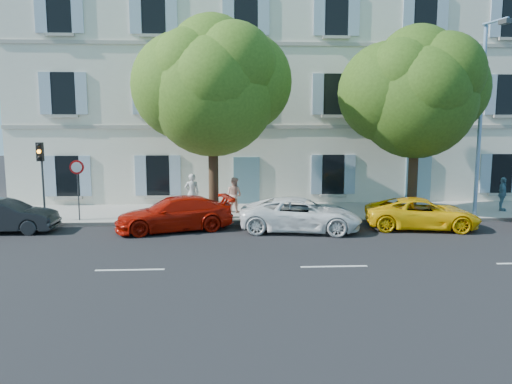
{
  "coord_description": "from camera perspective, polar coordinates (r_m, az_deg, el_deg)",
  "views": [
    {
      "loc": [
        -3.14,
        -18.2,
        4.31
      ],
      "look_at": [
        -1.98,
        2.0,
        1.4
      ],
      "focal_mm": 35.0,
      "sensor_mm": 36.0,
      "label": 1
    }
  ],
  "objects": [
    {
      "name": "tree_right",
      "position": [
        22.88,
        17.85,
        10.06
      ],
      "size": [
        5.12,
        5.12,
        7.9
      ],
      "color": "#3A2819",
      "rests_on": "sidewalk"
    },
    {
      "name": "sidewalk",
      "position": [
        23.25,
        4.54,
        -2.34
      ],
      "size": [
        36.0,
        4.5,
        0.15
      ],
      "primitive_type": "cube",
      "color": "#A09E96",
      "rests_on": "ground"
    },
    {
      "name": "car_dark_sedan",
      "position": [
        21.6,
        -26.79,
        -2.49
      ],
      "size": [
        3.89,
        1.38,
        1.28
      ],
      "primitive_type": "imported",
      "rotation": [
        0.0,
        0.0,
        1.58
      ],
      "color": "black",
      "rests_on": "ground"
    },
    {
      "name": "kerb",
      "position": [
        21.14,
        5.34,
        -3.39
      ],
      "size": [
        36.0,
        0.16,
        0.16
      ],
      "primitive_type": "cube",
      "color": "#9E998E",
      "rests_on": "ground"
    },
    {
      "name": "traffic_light",
      "position": [
        22.27,
        -23.35,
        2.9
      ],
      "size": [
        0.27,
        0.37,
        3.27
      ],
      "color": "#383A3D",
      "rests_on": "sidewalk"
    },
    {
      "name": "road_sign",
      "position": [
        22.02,
        -19.74,
        1.61
      ],
      "size": [
        0.58,
        0.11,
        2.53
      ],
      "color": "#383A3D",
      "rests_on": "sidewalk"
    },
    {
      "name": "street_lamp",
      "position": [
        23.35,
        24.5,
        8.59
      ],
      "size": [
        0.38,
        1.75,
        8.15
      ],
      "color": "#7293BF",
      "rests_on": "sidewalk"
    },
    {
      "name": "pedestrian_a",
      "position": [
        22.7,
        -7.34,
        -0.15
      ],
      "size": [
        0.71,
        0.52,
        1.79
      ],
      "primitive_type": "imported",
      "rotation": [
        0.0,
        0.0,
        3.29
      ],
      "color": "silver",
      "rests_on": "sidewalk"
    },
    {
      "name": "pedestrian_c",
      "position": [
        25.73,
        26.35,
        -0.22
      ],
      "size": [
        0.71,
        0.99,
        1.56
      ],
      "primitive_type": "imported",
      "rotation": [
        0.0,
        0.0,
        1.16
      ],
      "color": "teal",
      "rests_on": "sidewalk"
    },
    {
      "name": "ground",
      "position": [
        18.96,
        6.37,
        -5.0
      ],
      "size": [
        90.0,
        90.0,
        0.0
      ],
      "primitive_type": "plane",
      "color": "black"
    },
    {
      "name": "building",
      "position": [
        28.62,
        3.09,
        11.56
      ],
      "size": [
        28.0,
        7.0,
        12.0
      ],
      "primitive_type": "cube",
      "color": "silver",
      "rests_on": "ground"
    },
    {
      "name": "car_white_coupe",
      "position": [
        19.61,
        5.14,
        -2.58
      ],
      "size": [
        5.02,
        2.91,
        1.31
      ],
      "primitive_type": "imported",
      "rotation": [
        0.0,
        0.0,
        1.41
      ],
      "color": "white",
      "rests_on": "ground"
    },
    {
      "name": "car_red_coupe",
      "position": [
        19.91,
        -9.31,
        -2.47
      ],
      "size": [
        4.92,
        3.01,
        1.33
      ],
      "primitive_type": "imported",
      "rotation": [
        0.0,
        0.0,
        4.98
      ],
      "color": "#AB1104",
      "rests_on": "ground"
    },
    {
      "name": "car_yellow_supercar",
      "position": [
        21.05,
        18.43,
        -2.34
      ],
      "size": [
        4.7,
        2.69,
        1.24
      ],
      "primitive_type": "imported",
      "rotation": [
        0.0,
        0.0,
        1.42
      ],
      "color": "yellow",
      "rests_on": "ground"
    },
    {
      "name": "tree_left",
      "position": [
        21.13,
        -4.99,
        11.22
      ],
      "size": [
        5.3,
        5.3,
        8.22
      ],
      "color": "#3A2819",
      "rests_on": "sidewalk"
    },
    {
      "name": "pedestrian_b",
      "position": [
        22.75,
        -2.5,
        -0.32
      ],
      "size": [
        0.99,
        0.96,
        1.6
      ],
      "primitive_type": "imported",
      "rotation": [
        0.0,
        0.0,
        2.45
      ],
      "color": "tan",
      "rests_on": "sidewalk"
    }
  ]
}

